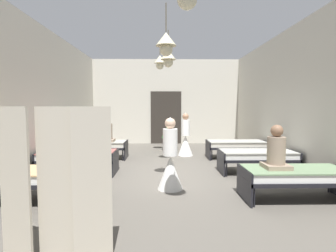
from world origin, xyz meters
The scene contains 14 objects.
ground_plane centered at (0.00, 0.00, -0.05)m, with size 7.26×11.37×0.10m, color #59544C.
room_shell centered at (0.00, 1.37, 1.94)m, with size 7.06×10.97×3.86m.
bed_left_row_0 centered at (-2.28, -1.90, 0.44)m, with size 1.90×0.84×0.57m.
bed_right_row_0 centered at (2.28, -1.90, 0.44)m, with size 1.90×0.84×0.57m.
bed_left_row_1 centered at (-2.28, 0.00, 0.44)m, with size 1.90×0.84×0.57m.
bed_right_row_1 centered at (2.28, 0.00, 0.44)m, with size 1.90×0.84×0.57m.
bed_left_row_2 centered at (-2.28, 1.90, 0.44)m, with size 1.90×0.84×0.57m.
bed_right_row_2 centered at (2.28, 1.90, 0.44)m, with size 1.90×0.84×0.57m.
nurse_near_aisle centered at (0.64, 2.40, 0.53)m, with size 0.52×0.52×1.49m.
nurse_mid_aisle centered at (0.01, -1.26, 0.53)m, with size 0.52×0.52×1.49m.
patient_seated_primary centered at (1.93, -1.88, 0.87)m, with size 0.44×0.44×0.80m.
patient_seated_secondary centered at (-1.93, 1.80, 0.87)m, with size 0.44×0.44×0.80m.
potted_plant centered at (0.12, 3.52, 0.76)m, with size 0.62×0.62×1.21m.
privacy_screen centered at (-1.33, -3.67, 0.85)m, with size 1.25×0.18×1.70m.
Camera 1 is at (-0.13, -6.47, 1.70)m, focal length 27.49 mm.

